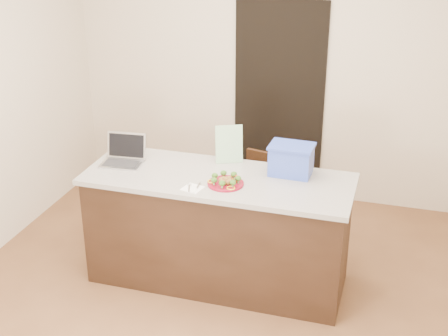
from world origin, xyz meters
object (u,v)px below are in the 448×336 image
(yogurt_bottle, at_px, (237,180))
(laptop, at_px, (124,155))
(island, at_px, (218,229))
(plate, at_px, (226,183))
(napkin, at_px, (193,188))
(blue_box, at_px, (291,159))
(chair, at_px, (263,194))

(yogurt_bottle, distance_m, laptop, 0.98)
(island, relative_size, plate, 7.61)
(napkin, bearing_deg, laptop, 155.93)
(yogurt_bottle, xyz_separation_m, laptop, (-0.97, 0.14, 0.03))
(island, distance_m, laptop, 0.96)
(napkin, height_order, blue_box, blue_box)
(yogurt_bottle, bearing_deg, chair, 88.20)
(yogurt_bottle, bearing_deg, napkin, -148.89)
(island, relative_size, chair, 2.48)
(island, xyz_separation_m, plate, (0.10, -0.12, 0.47))
(yogurt_bottle, relative_size, blue_box, 0.19)
(napkin, bearing_deg, blue_box, 35.99)
(laptop, relative_size, chair, 0.41)
(plate, xyz_separation_m, chair, (0.10, 0.82, -0.46))
(blue_box, height_order, chair, blue_box)
(yogurt_bottle, height_order, laptop, laptop)
(laptop, xyz_separation_m, chair, (1.00, 0.65, -0.51))
(island, relative_size, blue_box, 6.04)
(island, relative_size, yogurt_bottle, 31.00)
(blue_box, xyz_separation_m, chair, (-0.33, 0.49, -0.57))
(napkin, bearing_deg, island, 65.48)
(plate, height_order, yogurt_bottle, yogurt_bottle)
(blue_box, bearing_deg, yogurt_bottle, -138.62)
(napkin, distance_m, blue_box, 0.79)
(plate, xyz_separation_m, blue_box, (0.42, 0.33, 0.11))
(napkin, bearing_deg, chair, 71.98)
(island, distance_m, chair, 0.73)
(yogurt_bottle, relative_size, laptop, 0.20)
(laptop, bearing_deg, blue_box, 1.34)
(chair, bearing_deg, island, -92.67)
(laptop, height_order, chair, laptop)
(island, relative_size, laptop, 6.07)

